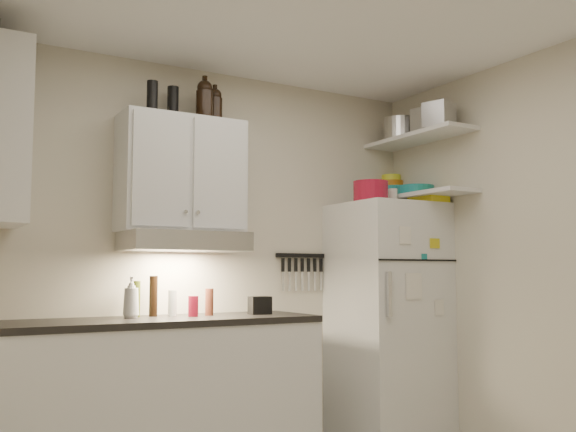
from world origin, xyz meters
TOP-DOWN VIEW (x-y plane):
  - back_wall at (0.00, 1.51)m, footprint 3.20×0.02m
  - right_wall at (1.61, 0.00)m, footprint 0.02×3.00m
  - base_cabinet at (-0.55, 1.20)m, footprint 2.10×0.60m
  - countertop at (-0.55, 1.20)m, footprint 2.10×0.62m
  - upper_cabinet at (-0.30, 1.33)m, footprint 0.80×0.33m
  - range_hood at (-0.30, 1.27)m, footprint 0.76×0.46m
  - fridge at (1.25, 1.16)m, footprint 0.70×0.68m
  - shelf_hi at (1.45, 1.02)m, footprint 0.30×0.95m
  - shelf_lo at (1.45, 1.02)m, footprint 0.30×0.95m
  - knife_strip at (0.70, 1.49)m, footprint 0.42×0.02m
  - dutch_oven at (1.02, 1.06)m, footprint 0.28×0.28m
  - book_stack at (1.46, 0.93)m, footprint 0.21×0.25m
  - spice_jar at (1.26, 1.09)m, footprint 0.08×0.08m
  - stock_pot at (1.47, 1.25)m, footprint 0.28×0.28m
  - tin_a at (1.51, 0.98)m, footprint 0.23×0.21m
  - tin_b at (1.40, 0.75)m, footprint 0.22×0.22m
  - bowl_teal at (1.50, 1.38)m, footprint 0.25×0.25m
  - bowl_orange at (1.54, 1.46)m, footprint 0.20×0.20m
  - bowl_yellow at (1.54, 1.46)m, footprint 0.15×0.15m
  - plates at (1.46, 1.08)m, footprint 0.33×0.33m
  - growler_a at (-0.16, 1.28)m, footprint 0.13×0.13m
  - growler_b at (-0.07, 1.34)m, footprint 0.13×0.13m
  - thermos_a at (-0.35, 1.37)m, footprint 0.09×0.09m
  - thermos_b at (-0.53, 1.27)m, footprint 0.08×0.08m
  - soap_bottle at (-0.63, 1.27)m, footprint 0.12×0.13m
  - pepper_mill at (-0.13, 1.26)m, footprint 0.07×0.07m
  - oil_bottle at (-0.57, 1.35)m, footprint 0.05×0.05m
  - vinegar_bottle at (-0.47, 1.35)m, footprint 0.06×0.06m
  - clear_bottle at (-0.36, 1.31)m, footprint 0.07×0.07m
  - red_jar at (-0.25, 1.21)m, footprint 0.08×0.08m
  - caddy at (0.21, 1.21)m, footprint 0.14×0.11m

SIDE VIEW (x-z plane):
  - base_cabinet at x=-0.55m, z-range 0.00..0.88m
  - fridge at x=1.25m, z-range 0.00..1.70m
  - countertop at x=-0.55m, z-range 0.88..0.92m
  - caddy at x=0.21m, z-range 0.92..1.04m
  - red_jar at x=-0.25m, z-range 0.92..1.05m
  - clear_bottle at x=-0.36m, z-range 0.92..1.08m
  - pepper_mill at x=-0.13m, z-range 0.92..1.09m
  - oil_bottle at x=-0.57m, z-range 0.92..1.14m
  - vinegar_bottle at x=-0.47m, z-range 0.92..1.17m
  - soap_bottle at x=-0.63m, z-range 0.92..1.20m
  - back_wall at x=0.00m, z-range 0.00..2.60m
  - right_wall at x=1.61m, z-range 0.00..2.60m
  - knife_strip at x=0.70m, z-range 1.31..1.33m
  - range_hood at x=-0.30m, z-range 1.33..1.45m
  - book_stack at x=1.46m, z-range 1.70..1.78m
  - spice_jar at x=1.26m, z-range 1.70..1.81m
  - shelf_lo at x=1.45m, z-range 1.75..1.77m
  - dutch_oven at x=1.02m, z-range 1.70..1.84m
  - plates at x=1.46m, z-range 1.77..1.84m
  - bowl_teal at x=1.50m, z-range 1.77..1.87m
  - upper_cabinet at x=-0.30m, z-range 1.45..2.20m
  - bowl_orange at x=1.54m, z-range 1.87..1.93m
  - bowl_yellow at x=1.54m, z-range 1.93..1.98m
  - shelf_hi at x=1.45m, z-range 2.19..2.22m
  - thermos_b at x=-0.53m, z-range 2.20..2.40m
  - tin_b at x=1.40m, z-range 2.21..2.39m
  - stock_pot at x=1.47m, z-range 2.21..2.40m
  - thermos_a at x=-0.35m, z-range 2.20..2.41m
  - tin_a at x=1.51m, z-range 2.21..2.42m
  - growler_b at x=-0.07m, z-range 2.20..2.44m
  - growler_a at x=-0.16m, z-range 2.20..2.47m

